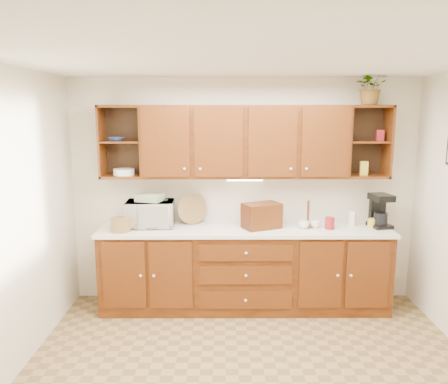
{
  "coord_description": "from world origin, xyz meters",
  "views": [
    {
      "loc": [
        -0.25,
        -3.28,
        2.2
      ],
      "look_at": [
        -0.23,
        1.15,
        1.4
      ],
      "focal_mm": 35.0,
      "sensor_mm": 36.0,
      "label": 1
    }
  ],
  "objects_px": {
    "microwave": "(150,214)",
    "potted_plant": "(371,87)",
    "coffee_maker": "(380,211)",
    "bread_box": "(262,216)"
  },
  "relations": [
    {
      "from": "microwave",
      "to": "potted_plant",
      "type": "distance_m",
      "value": 2.79
    },
    {
      "from": "microwave",
      "to": "coffee_maker",
      "type": "height_order",
      "value": "coffee_maker"
    },
    {
      "from": "bread_box",
      "to": "potted_plant",
      "type": "height_order",
      "value": "potted_plant"
    },
    {
      "from": "potted_plant",
      "to": "bread_box",
      "type": "bearing_deg",
      "value": -175.39
    },
    {
      "from": "microwave",
      "to": "bread_box",
      "type": "height_order",
      "value": "microwave"
    },
    {
      "from": "microwave",
      "to": "potted_plant",
      "type": "bearing_deg",
      "value": -1.77
    },
    {
      "from": "microwave",
      "to": "coffee_maker",
      "type": "distance_m",
      "value": 2.59
    },
    {
      "from": "bread_box",
      "to": "potted_plant",
      "type": "bearing_deg",
      "value": -20.19
    },
    {
      "from": "bread_box",
      "to": "microwave",
      "type": "bearing_deg",
      "value": 151.75
    },
    {
      "from": "microwave",
      "to": "potted_plant",
      "type": "relative_size",
      "value": 1.36
    }
  ]
}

